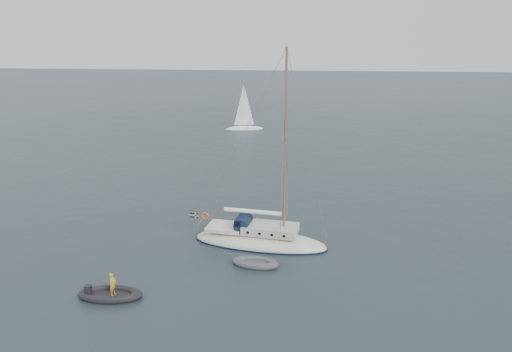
# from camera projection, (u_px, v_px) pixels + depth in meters

# --- Properties ---
(ground) EXTENTS (300.00, 300.00, 0.00)m
(ground) POSITION_uv_depth(u_px,v_px,m) (300.00, 255.00, 32.10)
(ground) COLOR black
(ground) RESTS_ON ground
(sailboat) EXTENTS (9.54, 2.86, 13.59)m
(sailboat) POSITION_uv_depth(u_px,v_px,m) (260.00, 230.00, 33.43)
(sailboat) COLOR white
(sailboat) RESTS_ON ground
(dinghy) EXTENTS (2.93, 1.32, 0.42)m
(dinghy) POSITION_uv_depth(u_px,v_px,m) (255.00, 263.00, 30.63)
(dinghy) COLOR #535258
(dinghy) RESTS_ON ground
(rib) EXTENTS (3.56, 1.62, 1.46)m
(rib) POSITION_uv_depth(u_px,v_px,m) (110.00, 294.00, 26.98)
(rib) COLOR black
(rib) RESTS_ON ground
(distant_yacht_c) EXTENTS (5.42, 2.89, 7.18)m
(distant_yacht_c) POSITION_uv_depth(u_px,v_px,m) (244.00, 108.00, 71.64)
(distant_yacht_c) COLOR white
(distant_yacht_c) RESTS_ON ground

